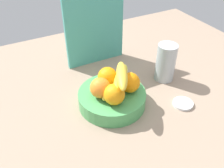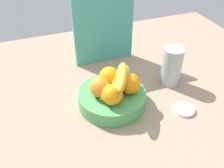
{
  "view_description": "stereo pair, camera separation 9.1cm",
  "coord_description": "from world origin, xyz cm",
  "px_view_note": "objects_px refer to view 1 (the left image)",
  "views": [
    {
      "loc": [
        -31.85,
        -63.44,
        65.28
      ],
      "look_at": [
        1.98,
        0.94,
        9.78
      ],
      "focal_mm": 40.0,
      "sensor_mm": 36.0,
      "label": 1
    },
    {
      "loc": [
        -23.54,
        -67.16,
        65.28
      ],
      "look_at": [
        1.98,
        0.94,
        9.78
      ],
      "focal_mm": 40.0,
      "sensor_mm": 36.0,
      "label": 2
    }
  ],
  "objects_px": {
    "orange_center": "(130,83)",
    "cutting_board": "(95,27)",
    "orange_front_left": "(100,88)",
    "orange_back_left": "(108,77)",
    "banana_bunch": "(121,82)",
    "jar_lid": "(183,103)",
    "fruit_bowl": "(112,98)",
    "orange_front_right": "(114,94)",
    "thermos_tumbler": "(166,62)"
  },
  "relations": [
    {
      "from": "thermos_tumbler",
      "to": "jar_lid",
      "type": "bearing_deg",
      "value": -102.67
    },
    {
      "from": "fruit_bowl",
      "to": "orange_front_left",
      "type": "bearing_deg",
      "value": 178.06
    },
    {
      "from": "fruit_bowl",
      "to": "cutting_board",
      "type": "xyz_separation_m",
      "value": [
        0.08,
        0.32,
        0.15
      ]
    },
    {
      "from": "banana_bunch",
      "to": "cutting_board",
      "type": "height_order",
      "value": "cutting_board"
    },
    {
      "from": "jar_lid",
      "to": "thermos_tumbler",
      "type": "bearing_deg",
      "value": 77.33
    },
    {
      "from": "orange_front_right",
      "to": "thermos_tumbler",
      "type": "bearing_deg",
      "value": 18.31
    },
    {
      "from": "orange_back_left",
      "to": "banana_bunch",
      "type": "xyz_separation_m",
      "value": [
        0.02,
        -0.07,
        0.01
      ]
    },
    {
      "from": "orange_front_left",
      "to": "banana_bunch",
      "type": "distance_m",
      "value": 0.08
    },
    {
      "from": "orange_back_left",
      "to": "thermos_tumbler",
      "type": "xyz_separation_m",
      "value": [
        0.28,
        -0.01,
        -0.01
      ]
    },
    {
      "from": "cutting_board",
      "to": "orange_back_left",
      "type": "bearing_deg",
      "value": -104.74
    },
    {
      "from": "orange_center",
      "to": "fruit_bowl",
      "type": "bearing_deg",
      "value": 162.05
    },
    {
      "from": "orange_center",
      "to": "banana_bunch",
      "type": "distance_m",
      "value": 0.04
    },
    {
      "from": "orange_front_left",
      "to": "banana_bunch",
      "type": "bearing_deg",
      "value": -14.28
    },
    {
      "from": "orange_front_left",
      "to": "banana_bunch",
      "type": "height_order",
      "value": "banana_bunch"
    },
    {
      "from": "jar_lid",
      "to": "orange_back_left",
      "type": "bearing_deg",
      "value": 142.34
    },
    {
      "from": "orange_back_left",
      "to": "thermos_tumbler",
      "type": "bearing_deg",
      "value": -1.05
    },
    {
      "from": "fruit_bowl",
      "to": "orange_back_left",
      "type": "height_order",
      "value": "orange_back_left"
    },
    {
      "from": "orange_front_left",
      "to": "orange_back_left",
      "type": "xyz_separation_m",
      "value": [
        0.05,
        0.05,
        0.0
      ]
    },
    {
      "from": "fruit_bowl",
      "to": "banana_bunch",
      "type": "relative_size",
      "value": 1.43
    },
    {
      "from": "fruit_bowl",
      "to": "cutting_board",
      "type": "relative_size",
      "value": 0.72
    },
    {
      "from": "orange_back_left",
      "to": "orange_front_left",
      "type": "bearing_deg",
      "value": -137.87
    },
    {
      "from": "orange_front_right",
      "to": "cutting_board",
      "type": "relative_size",
      "value": 0.21
    },
    {
      "from": "orange_center",
      "to": "orange_back_left",
      "type": "bearing_deg",
      "value": 128.6
    },
    {
      "from": "orange_front_right",
      "to": "orange_center",
      "type": "xyz_separation_m",
      "value": [
        0.08,
        0.03,
        0.0
      ]
    },
    {
      "from": "orange_center",
      "to": "cutting_board",
      "type": "relative_size",
      "value": 0.21
    },
    {
      "from": "fruit_bowl",
      "to": "thermos_tumbler",
      "type": "distance_m",
      "value": 0.29
    },
    {
      "from": "orange_front_right",
      "to": "jar_lid",
      "type": "bearing_deg",
      "value": -16.36
    },
    {
      "from": "orange_center",
      "to": "cutting_board",
      "type": "height_order",
      "value": "cutting_board"
    },
    {
      "from": "cutting_board",
      "to": "jar_lid",
      "type": "xyz_separation_m",
      "value": [
        0.16,
        -0.45,
        -0.17
      ]
    },
    {
      "from": "cutting_board",
      "to": "jar_lid",
      "type": "height_order",
      "value": "cutting_board"
    },
    {
      "from": "orange_back_left",
      "to": "jar_lid",
      "type": "distance_m",
      "value": 0.31
    },
    {
      "from": "orange_front_right",
      "to": "banana_bunch",
      "type": "height_order",
      "value": "banana_bunch"
    },
    {
      "from": "fruit_bowl",
      "to": "orange_center",
      "type": "bearing_deg",
      "value": -17.95
    },
    {
      "from": "fruit_bowl",
      "to": "orange_back_left",
      "type": "bearing_deg",
      "value": 81.79
    },
    {
      "from": "orange_front_right",
      "to": "thermos_tumbler",
      "type": "distance_m",
      "value": 0.32
    },
    {
      "from": "orange_back_left",
      "to": "orange_center",
      "type": "bearing_deg",
      "value": -51.4
    },
    {
      "from": "orange_back_left",
      "to": "thermos_tumbler",
      "type": "relative_size",
      "value": 0.46
    },
    {
      "from": "cutting_board",
      "to": "orange_front_left",
      "type": "bearing_deg",
      "value": -111.4
    },
    {
      "from": "orange_front_left",
      "to": "fruit_bowl",
      "type": "bearing_deg",
      "value": -1.94
    },
    {
      "from": "fruit_bowl",
      "to": "cutting_board",
      "type": "bearing_deg",
      "value": 76.02
    },
    {
      "from": "orange_front_right",
      "to": "cutting_board",
      "type": "distance_m",
      "value": 0.39
    },
    {
      "from": "cutting_board",
      "to": "thermos_tumbler",
      "type": "relative_size",
      "value": 2.17
    },
    {
      "from": "orange_front_right",
      "to": "jar_lid",
      "type": "xyz_separation_m",
      "value": [
        0.26,
        -0.08,
        -0.09
      ]
    },
    {
      "from": "fruit_bowl",
      "to": "jar_lid",
      "type": "height_order",
      "value": "fruit_bowl"
    },
    {
      "from": "orange_center",
      "to": "orange_back_left",
      "type": "xyz_separation_m",
      "value": [
        -0.06,
        0.07,
        0.0
      ]
    },
    {
      "from": "fruit_bowl",
      "to": "jar_lid",
      "type": "distance_m",
      "value": 0.28
    },
    {
      "from": "orange_back_left",
      "to": "jar_lid",
      "type": "height_order",
      "value": "orange_back_left"
    },
    {
      "from": "cutting_board",
      "to": "thermos_tumbler",
      "type": "height_order",
      "value": "cutting_board"
    },
    {
      "from": "banana_bunch",
      "to": "jar_lid",
      "type": "bearing_deg",
      "value": -27.85
    },
    {
      "from": "jar_lid",
      "to": "cutting_board",
      "type": "bearing_deg",
      "value": 110.06
    }
  ]
}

